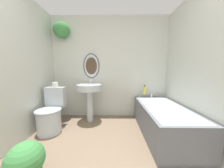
% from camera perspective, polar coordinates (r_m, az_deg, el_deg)
% --- Properties ---
extents(wall_back, '(2.85, 0.35, 2.40)m').
position_cam_1_polar(wall_back, '(2.76, -3.45, 9.96)').
color(wall_back, silver).
rests_on(wall_back, ground_plane).
extents(wall_left, '(0.06, 2.34, 2.40)m').
position_cam_1_polar(wall_left, '(2.20, -42.01, 6.77)').
color(wall_left, silver).
rests_on(wall_left, ground_plane).
extents(wall_right, '(0.06, 2.34, 2.40)m').
position_cam_1_polar(wall_right, '(2.08, 40.02, 7.01)').
color(wall_right, silver).
rests_on(wall_right, ground_plane).
extents(toilet, '(0.44, 0.59, 0.80)m').
position_cam_1_polar(toilet, '(2.46, -28.58, -13.42)').
color(toilet, silver).
rests_on(toilet, ground_plane).
extents(pedestal_sink, '(0.54, 0.54, 0.93)m').
position_cam_1_polar(pedestal_sink, '(2.52, -11.41, -4.17)').
color(pedestal_sink, silver).
rests_on(pedestal_sink, ground_plane).
extents(bathtub, '(0.74, 1.48, 0.58)m').
position_cam_1_polar(bathtub, '(2.30, 24.37, -16.01)').
color(bathtub, slate).
rests_on(bathtub, ground_plane).
extents(shampoo_bottle, '(0.07, 0.07, 0.22)m').
position_cam_1_polar(shampoo_bottle, '(2.75, 16.15, -2.94)').
color(shampoo_bottle, gold).
rests_on(shampoo_bottle, bathtub).
extents(potted_plant, '(0.34, 0.34, 0.45)m').
position_cam_1_polar(potted_plant, '(1.58, -37.58, -29.34)').
color(potted_plant, '#47474C').
rests_on(potted_plant, ground_plane).
extents(toilet_paper_roll, '(0.11, 0.11, 0.10)m').
position_cam_1_polar(toilet_paper_roll, '(2.52, -26.91, -0.33)').
color(toilet_paper_roll, white).
rests_on(toilet_paper_roll, toilet).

